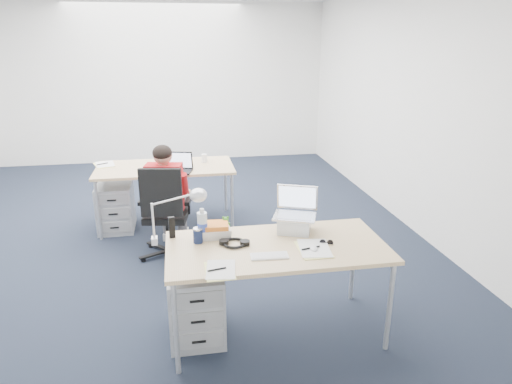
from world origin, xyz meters
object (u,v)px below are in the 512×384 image
(desk_far, at_px, (165,170))
(drawer_pedestal_far, at_px, (116,207))
(wireless_keyboard, at_px, (269,256))
(sunglasses, at_px, (326,243))
(bear_figurine, at_px, (226,224))
(dark_laptop, at_px, (177,162))
(seated_person, at_px, (168,197))
(headphones, at_px, (234,242))
(silver_laptop, at_px, (295,211))
(water_bottle, at_px, (202,224))
(can_koozie, at_px, (198,235))
(drawer_pedestal_near, at_px, (196,303))
(computer_mouse, at_px, (314,249))
(book_stack, at_px, (215,230))
(cordless_phone, at_px, (172,227))
(desk_near, at_px, (277,251))
(far_cup, at_px, (204,158))
(office_chair, at_px, (167,231))
(desk_lamp, at_px, (171,216))

(desk_far, height_order, drawer_pedestal_far, desk_far)
(wireless_keyboard, height_order, sunglasses, sunglasses)
(bear_figurine, xyz_separation_m, dark_laptop, (-0.36, 1.77, 0.05))
(seated_person, relative_size, headphones, 5.14)
(seated_person, xyz_separation_m, silver_laptop, (0.99, -1.41, 0.31))
(seated_person, relative_size, water_bottle, 4.78)
(can_koozie, xyz_separation_m, bear_figurine, (0.22, 0.17, 0.01))
(drawer_pedestal_near, height_order, computer_mouse, computer_mouse)
(bear_figurine, distance_m, book_stack, 0.12)
(drawer_pedestal_far, bearing_deg, dark_laptop, -17.00)
(water_bottle, bearing_deg, bear_figurine, 31.71)
(can_koozie, bearing_deg, cordless_phone, 146.61)
(drawer_pedestal_far, relative_size, wireless_keyboard, 2.11)
(can_koozie, relative_size, sunglasses, 1.14)
(silver_laptop, relative_size, cordless_phone, 2.05)
(can_koozie, relative_size, cordless_phone, 0.69)
(headphones, height_order, sunglasses, headphones)
(book_stack, bearing_deg, sunglasses, -19.52)
(desk_near, xyz_separation_m, far_cup, (-0.36, 2.48, 0.10))
(computer_mouse, height_order, dark_laptop, dark_laptop)
(office_chair, relative_size, drawer_pedestal_near, 1.81)
(water_bottle, bearing_deg, book_stack, 22.20)
(sunglasses, height_order, far_cup, far_cup)
(desk_near, xyz_separation_m, drawer_pedestal_far, (-1.44, 2.31, -0.41))
(desk_far, distance_m, drawer_pedestal_far, 0.73)
(headphones, relative_size, cordless_phone, 1.36)
(sunglasses, bearing_deg, computer_mouse, -128.06)
(bear_figurine, bearing_deg, desk_lamp, -172.78)
(office_chair, xyz_separation_m, bear_figurine, (0.49, -1.16, 0.51))
(bear_figurine, xyz_separation_m, book_stack, (-0.09, -0.08, -0.01))
(drawer_pedestal_near, xyz_separation_m, book_stack, (0.17, 0.18, 0.51))
(desk_lamp, xyz_separation_m, far_cup, (0.39, 2.30, -0.16))
(cordless_phone, relative_size, far_cup, 1.64)
(desk_far, bearing_deg, headphones, -76.96)
(cordless_phone, xyz_separation_m, desk_lamp, (0.00, -0.09, 0.13))
(computer_mouse, xyz_separation_m, book_stack, (-0.67, 0.37, 0.04))
(wireless_keyboard, bearing_deg, drawer_pedestal_far, 121.07)
(can_koozie, bearing_deg, water_bottle, 54.55)
(headphones, relative_size, can_koozie, 1.97)
(desk_near, xyz_separation_m, bear_figurine, (-0.34, 0.32, 0.11))
(desk_lamp, bearing_deg, headphones, 4.85)
(desk_near, xyz_separation_m, silver_laptop, (0.19, 0.23, 0.22))
(seated_person, bearing_deg, wireless_keyboard, -57.44)
(seated_person, xyz_separation_m, sunglasses, (1.16, -1.68, 0.15))
(cordless_phone, bearing_deg, drawer_pedestal_near, -65.26)
(desk_near, relative_size, drawer_pedestal_near, 2.91)
(headphones, height_order, far_cup, far_cup)
(office_chair, bearing_deg, dark_laptop, 87.78)
(office_chair, xyz_separation_m, wireless_keyboard, (0.74, -1.64, 0.45))
(drawer_pedestal_near, distance_m, silver_laptop, 1.02)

